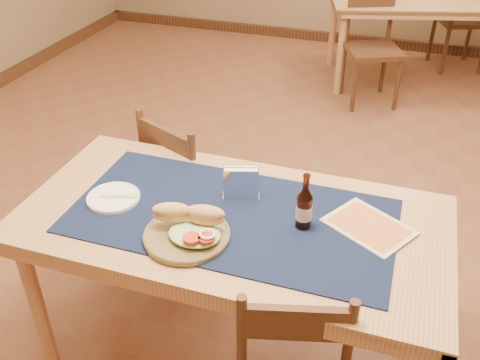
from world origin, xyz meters
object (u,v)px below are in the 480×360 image
(sandwich_plate, at_px, (189,230))
(beer_bottle, at_px, (304,208))
(main_table, at_px, (232,233))
(chair_main_far, at_px, (192,186))
(napkin_holder, at_px, (241,183))
(back_table, at_px, (426,7))

(sandwich_plate, xyz_separation_m, beer_bottle, (0.37, 0.19, 0.05))
(main_table, bearing_deg, chair_main_far, 126.80)
(beer_bottle, distance_m, napkin_holder, 0.29)
(main_table, height_order, back_table, same)
(chair_main_far, height_order, beer_bottle, beer_bottle)
(main_table, height_order, beer_bottle, beer_bottle)
(napkin_holder, bearing_deg, beer_bottle, -21.67)
(back_table, relative_size, sandwich_plate, 5.85)
(main_table, height_order, sandwich_plate, sandwich_plate)
(main_table, relative_size, sandwich_plate, 5.19)
(napkin_holder, bearing_deg, chair_main_far, 134.10)
(chair_main_far, distance_m, beer_bottle, 0.93)
(chair_main_far, relative_size, beer_bottle, 3.98)
(beer_bottle, bearing_deg, back_table, 84.67)
(back_table, xyz_separation_m, chair_main_far, (-0.99, -2.91, -0.21))
(back_table, height_order, chair_main_far, chair_main_far)
(main_table, distance_m, chair_main_far, 0.70)
(main_table, distance_m, back_table, 3.50)
(back_table, distance_m, chair_main_far, 3.08)
(back_table, relative_size, napkin_holder, 11.67)
(chair_main_far, bearing_deg, sandwich_plate, -66.77)
(back_table, relative_size, chair_main_far, 2.05)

